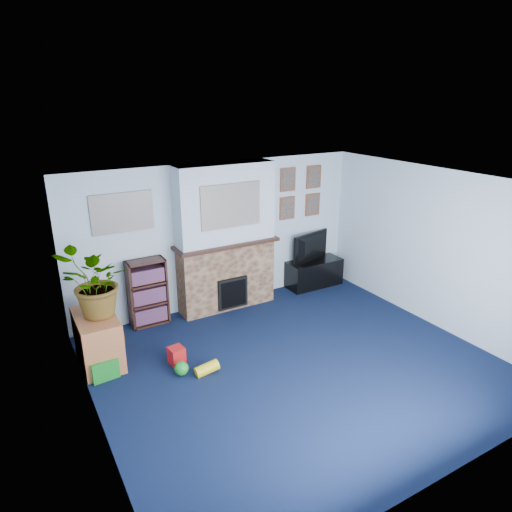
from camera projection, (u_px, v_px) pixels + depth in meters
floor at (296, 364)px, 6.06m from camera, size 5.00×4.50×0.01m
ceiling at (302, 185)px, 5.25m from camera, size 5.00×4.50×0.01m
wall_back at (220, 235)px, 7.49m from camera, size 5.00×0.04×2.40m
wall_front at (453, 372)px, 3.82m from camera, size 5.00×0.04×2.40m
wall_left at (90, 331)px, 4.48m from camera, size 0.04×4.50×2.40m
wall_right at (436, 249)px, 6.83m from camera, size 0.04×4.50×2.40m
chimney_breast at (226, 239)px, 7.33m from camera, size 1.72×0.50×2.40m
collage_main at (231, 206)px, 6.96m from camera, size 1.00×0.03×0.68m
collage_left at (122, 213)px, 6.55m from camera, size 0.90×0.03×0.58m
portrait_tl at (288, 180)px, 7.81m from camera, size 0.30×0.03×0.40m
portrait_tr at (314, 177)px, 8.07m from camera, size 0.30×0.03×0.40m
portrait_bl at (287, 208)px, 7.98m from camera, size 0.30×0.03×0.40m
portrait_br at (313, 205)px, 8.24m from camera, size 0.30×0.03×0.40m
tv_stand at (314, 274)px, 8.48m from camera, size 1.04×0.44×0.49m
television at (314, 247)px, 8.32m from camera, size 0.88×0.32×0.51m
bookshelf at (148, 294)px, 6.99m from camera, size 0.58×0.28×1.05m
sideboard at (98, 339)px, 6.00m from camera, size 0.49×0.89×0.69m
potted_plant at (95, 284)px, 5.71m from camera, size 1.10×1.10×0.92m
mantel_clock at (222, 239)px, 7.24m from camera, size 0.11×0.06×0.15m
mantel_candle at (245, 234)px, 7.43m from camera, size 0.05×0.05×0.16m
mantel_teddy at (199, 243)px, 7.05m from camera, size 0.12×0.12×0.12m
mantel_can at (263, 232)px, 7.60m from camera, size 0.05×0.05×0.11m
green_crate at (103, 367)px, 5.76m from camera, size 0.36×0.30×0.27m
toy_ball at (181, 369)px, 5.81m from camera, size 0.18×0.18×0.18m
toy_block at (177, 356)px, 6.06m from camera, size 0.21×0.21×0.23m
toy_tube at (207, 369)px, 5.85m from camera, size 0.33×0.14×0.19m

